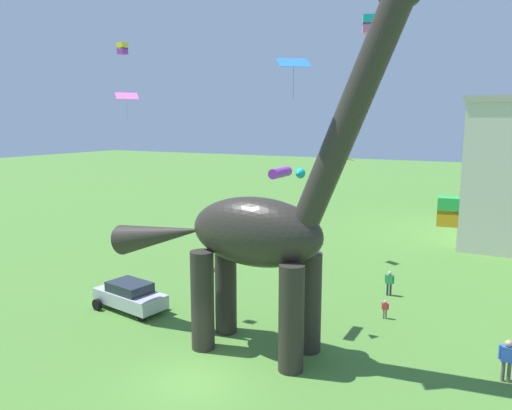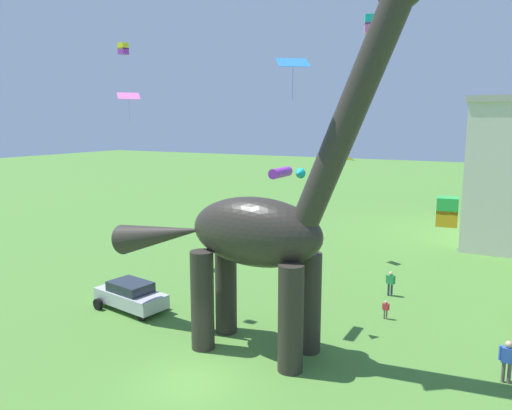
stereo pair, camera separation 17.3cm
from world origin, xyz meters
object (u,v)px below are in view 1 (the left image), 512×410
kite_trailing (284,173)px  kite_far_right (369,24)px  kite_mid_right (122,49)px  parked_sedan_left (130,295)px  kite_mid_left (346,158)px  dinosaur_sculpture (254,232)px  kite_near_low (127,96)px  person_near_flyer (385,308)px  kite_mid_center (293,63)px  person_vendor_side (507,357)px  person_photographer (389,281)px  kite_high_right (448,211)px

kite_trailing → kite_far_right: 20.59m
kite_mid_right → parked_sedan_left: bearing=166.2°
kite_trailing → kite_mid_left: (-1.13, 12.99, -0.20)m
dinosaur_sculpture → kite_mid_left: 15.89m
kite_trailing → kite_mid_left: bearing=95.0°
dinosaur_sculpture → parked_sedan_left: dinosaur_sculpture is taller
kite_near_low → kite_far_right: bearing=46.8°
person_near_flyer → kite_mid_left: (-5.35, 9.55, 6.89)m
parked_sedan_left → kite_mid_center: kite_mid_center is taller
dinosaur_sculpture → kite_mid_left: size_ratio=12.10×
person_vendor_side → person_photographer: bearing=15.9°
person_near_flyer → kite_far_right: bearing=2.6°
person_near_flyer → kite_high_right: 10.22m
kite_mid_center → kite_trailing: bearing=119.0°
kite_trailing → kite_high_right: kite_trailing is taller
kite_mid_left → kite_mid_center: size_ratio=0.78×
person_photographer → kite_near_low: kite_near_low is taller
kite_mid_left → kite_high_right: size_ratio=1.29×
kite_near_low → kite_trailing: bearing=-18.7°
parked_sedan_left → kite_high_right: (15.97, -1.86, 6.30)m
dinosaur_sculpture → person_photographer: bearing=102.6°
kite_trailing → kite_near_low: size_ratio=0.88×
person_vendor_side → kite_far_right: 27.24m
kite_mid_right → kite_mid_center: (9.92, -1.66, -1.39)m
dinosaur_sculpture → kite_mid_right: 11.40m
kite_trailing → kite_far_right: kite_far_right is taller
kite_trailing → dinosaur_sculpture: bearing=-93.1°
kite_mid_right → kite_far_right: kite_far_right is taller
parked_sedan_left → person_photographer: 14.79m
kite_trailing → kite_mid_right: 10.11m
kite_near_low → kite_mid_left: bearing=33.3°
person_photographer → kite_mid_left: bearing=-5.2°
person_photographer → kite_high_right: kite_high_right is taller
parked_sedan_left → kite_mid_center: (10.22, -1.73, 11.44)m
person_photographer → kite_high_right: (4.07, -10.65, 6.21)m
kite_near_low → kite_mid_center: 17.74m
person_vendor_side → kite_far_right: bearing=7.1°
kite_far_right → kite_trailing: bearing=-86.2°
person_vendor_side → kite_mid_center: kite_mid_center is taller
kite_trailing → person_near_flyer: bearing=39.2°
kite_far_right → kite_near_low: bearing=-133.2°
person_vendor_side → kite_mid_left: kite_mid_left is taller
person_near_flyer → kite_mid_center: 13.75m
kite_mid_center → kite_high_right: bearing=-1.3°
kite_far_right → kite_high_right: bearing=-67.7°
person_vendor_side → kite_mid_center: size_ratio=1.09×
parked_sedan_left → kite_mid_center: 15.43m
kite_mid_center → person_near_flyer: bearing=71.9°
parked_sedan_left → person_photographer: bearing=45.7°
kite_trailing → kite_high_right: 8.53m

